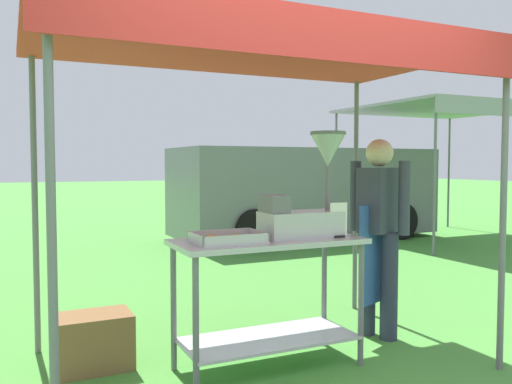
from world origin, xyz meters
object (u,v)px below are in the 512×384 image
object	(u,v)px
donut_tray	(228,240)
vendor	(378,227)
donut_cart	(268,277)
supply_crate	(95,341)
donut_fryer	(308,199)
neighbour_tent	(446,111)
stall_canopy	(262,56)
menu_sign	(339,223)
van_grey	(305,192)

from	to	relation	value
donut_tray	vendor	world-z (taller)	vendor
donut_cart	supply_crate	bearing A→B (deg)	155.66
donut_fryer	neighbour_tent	xyz separation A→B (m)	(5.48, 4.26, 1.21)
supply_crate	neighbour_tent	size ratio (longest dim) A/B	0.16
stall_canopy	menu_sign	distance (m)	1.27
vendor	stall_canopy	bearing A→B (deg)	-174.01
vendor	supply_crate	size ratio (longest dim) A/B	3.24
donut_tray	menu_sign	distance (m)	0.81
donut_cart	donut_tray	size ratio (longest dim) A/B	2.92
vendor	neighbour_tent	xyz separation A→B (m)	(4.68, 4.03, 1.48)
supply_crate	menu_sign	bearing A→B (deg)	-22.19
donut_fryer	supply_crate	distance (m)	1.78
van_grey	donut_fryer	bearing A→B (deg)	-120.07
stall_canopy	van_grey	size ratio (longest dim) A/B	0.62
menu_sign	neighbour_tent	size ratio (longest dim) A/B	0.08
donut_fryer	vendor	world-z (taller)	donut_fryer
vendor	supply_crate	bearing A→B (deg)	172.71
donut_fryer	supply_crate	xyz separation A→B (m)	(-1.39, 0.51, -0.98)
stall_canopy	donut_tray	bearing A→B (deg)	-152.99
menu_sign	supply_crate	xyz separation A→B (m)	(-1.57, 0.64, -0.81)
vendor	supply_crate	world-z (taller)	vendor
donut_fryer	neighbour_tent	world-z (taller)	neighbour_tent
stall_canopy	neighbour_tent	bearing A→B (deg)	35.67
vendor	neighbour_tent	size ratio (longest dim) A/B	0.51
supply_crate	van_grey	world-z (taller)	van_grey
donut_fryer	stall_canopy	bearing A→B (deg)	159.35
donut_fryer	menu_sign	distance (m)	0.27
supply_crate	neighbour_tent	xyz separation A→B (m)	(6.87, 3.75, 2.19)
neighbour_tent	supply_crate	bearing A→B (deg)	-151.35
donut_cart	donut_tray	bearing A→B (deg)	-168.41
donut_tray	menu_sign	bearing A→B (deg)	-5.58
donut_tray	vendor	xyz separation A→B (m)	(1.42, 0.28, -0.02)
menu_sign	supply_crate	size ratio (longest dim) A/B	0.49
donut_cart	supply_crate	world-z (taller)	donut_cart
menu_sign	van_grey	world-z (taller)	van_grey
donut_cart	vendor	world-z (taller)	vendor
supply_crate	donut_tray	bearing A→B (deg)	-36.18
donut_cart	menu_sign	bearing A→B (deg)	-16.99
donut_tray	supply_crate	distance (m)	1.20
neighbour_tent	donut_fryer	bearing A→B (deg)	-142.12
stall_canopy	donut_cart	world-z (taller)	stall_canopy
stall_canopy	menu_sign	xyz separation A→B (m)	(0.47, -0.24, -1.15)
donut_tray	neighbour_tent	bearing A→B (deg)	35.25
donut_tray	van_grey	size ratio (longest dim) A/B	0.09
stall_canopy	vendor	xyz separation A→B (m)	(1.10, 0.12, -1.25)
stall_canopy	supply_crate	bearing A→B (deg)	160.12
donut_cart	donut_fryer	distance (m)	0.61
stall_canopy	vendor	size ratio (longest dim) A/B	1.90
donut_fryer	supply_crate	world-z (taller)	donut_fryer
vendor	neighbour_tent	distance (m)	6.35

